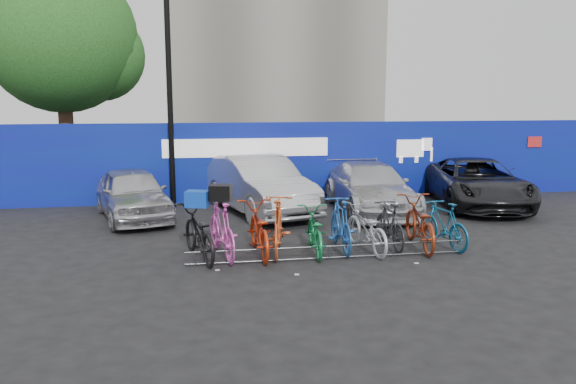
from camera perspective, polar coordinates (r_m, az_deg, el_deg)
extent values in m
plane|color=black|center=(11.69, 3.52, -6.08)|extent=(100.00, 100.00, 0.00)
cube|color=navy|center=(17.26, -0.93, 3.12)|extent=(22.00, 0.15, 2.40)
cube|color=white|center=(17.00, -4.23, 4.52)|extent=(5.00, 0.02, 0.55)
cube|color=white|center=(18.23, 12.32, 4.35)|extent=(1.20, 0.02, 0.90)
cube|color=red|center=(20.22, 23.77, 4.69)|extent=(0.50, 0.02, 0.35)
cylinder|color=#382314|center=(21.45, -21.57, 5.88)|extent=(0.50, 0.50, 4.00)
sphere|color=#204616|center=(21.51, -22.11, 14.40)|extent=(5.20, 5.20, 5.20)
sphere|color=#204616|center=(21.55, -18.64, 12.99)|extent=(3.20, 3.20, 3.20)
cylinder|color=black|center=(16.37, -11.90, 8.87)|extent=(0.16, 0.16, 6.00)
cylinder|color=#595B60|center=(11.05, 4.24, -5.51)|extent=(5.60, 0.03, 0.03)
cylinder|color=#595B60|center=(11.11, 4.23, -6.66)|extent=(5.60, 0.03, 0.03)
cylinder|color=#595B60|center=(10.79, -9.40, -6.77)|extent=(0.03, 0.03, 0.28)
cylinder|color=#595B60|center=(10.86, -2.49, -6.53)|extent=(0.03, 0.03, 0.28)
cylinder|color=#595B60|center=(11.09, 4.23, -6.21)|extent=(0.03, 0.03, 0.28)
cylinder|color=#595B60|center=(11.46, 10.59, -5.83)|extent=(0.03, 0.03, 0.28)
cylinder|color=#595B60|center=(11.96, 16.48, -5.41)|extent=(0.03, 0.03, 0.28)
imported|color=#B9B9BE|center=(15.19, -15.50, -0.16)|extent=(2.56, 4.20, 1.34)
imported|color=#B8B9BD|center=(15.44, -3.01, 0.75)|extent=(2.94, 5.01, 1.56)
imported|color=silver|center=(15.78, 8.34, 0.46)|extent=(2.00, 4.67, 1.34)
imported|color=black|center=(17.27, 18.58, 0.90)|extent=(3.20, 5.30, 1.38)
imported|color=black|center=(11.19, -9.11, -4.12)|extent=(1.18, 2.11, 1.05)
imported|color=#F056C5|center=(11.21, -6.76, -3.75)|extent=(0.91, 2.00, 1.16)
imported|color=#BA2F10|center=(11.31, -3.01, -3.86)|extent=(0.79, 2.04, 1.05)
imported|color=#D35526|center=(11.41, -1.02, -3.40)|extent=(0.92, 2.03, 1.18)
imported|color=#137B3E|center=(11.46, 2.71, -3.98)|extent=(0.76, 1.82, 0.93)
imported|color=#1E57AB|center=(11.70, 5.38, -3.30)|extent=(0.59, 1.86, 1.11)
imported|color=#B4B7BC|center=(11.70, 7.91, -3.68)|extent=(0.90, 1.92, 0.97)
imported|color=#252528|center=(12.06, 10.30, -3.29)|extent=(0.49, 1.66, 0.99)
imported|color=maroon|center=(12.14, 13.17, -3.09)|extent=(0.95, 2.13, 1.08)
imported|color=#115378|center=(12.33, 15.51, -3.19)|extent=(0.79, 1.73, 1.00)
cube|color=#0C3BB0|center=(11.05, -9.20, -0.69)|extent=(0.51, 0.44, 0.31)
cube|color=black|center=(11.06, -6.84, -0.05)|extent=(0.49, 0.46, 0.31)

